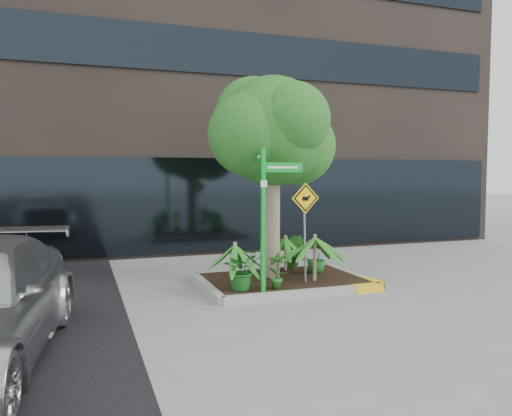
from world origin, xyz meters
name	(u,v)px	position (x,y,z in m)	size (l,w,h in m)	color
ground	(280,289)	(0.00, 0.00, 0.00)	(80.00, 80.00, 0.00)	gray
building	(202,24)	(0.50, 8.50, 7.50)	(18.00, 8.00, 15.00)	#2D2621
planter	(285,280)	(0.23, 0.27, 0.10)	(3.35, 2.36, 0.15)	#9E9E99
tree	(273,131)	(0.04, 0.52, 3.13)	(2.86, 2.53, 4.28)	#9B9070
palm_front	(315,237)	(0.70, -0.12, 1.01)	(1.04, 1.04, 1.15)	#9B9070
palm_left	(235,245)	(-0.91, 0.03, 0.92)	(0.93, 0.93, 1.03)	#9B9070
palm_back	(286,238)	(0.56, 1.04, 0.87)	(0.86, 0.86, 0.96)	#9B9070
shrub_a	(241,269)	(-0.93, -0.40, 0.52)	(0.67, 0.67, 0.75)	#19581B
shrub_b	(316,257)	(1.04, 0.51, 0.50)	(0.39, 0.39, 0.69)	#1F6722
shrub_c	(277,270)	(-0.28, -0.55, 0.50)	(0.37, 0.37, 0.70)	#2A6820
shrub_d	(294,251)	(0.82, 1.14, 0.53)	(0.42, 0.42, 0.77)	#235C1A
street_sign_post	(265,206)	(-0.55, -0.61, 1.68)	(0.81, 0.80, 2.73)	#0E9F2B
cattle_sign	(305,215)	(0.44, -0.21, 1.47)	(0.60, 0.13, 1.95)	slate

